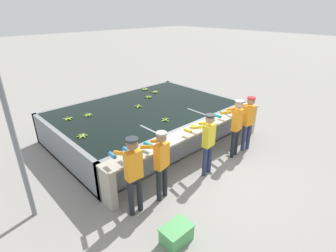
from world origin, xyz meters
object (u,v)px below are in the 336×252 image
(worker_2, at_px, (207,139))
(banana_bunch_floating_0, at_px, (88,115))
(worker_3, at_px, (236,123))
(banana_bunch_floating_7, at_px, (138,106))
(banana_bunch_ledge_0, at_px, (238,109))
(worker_4, at_px, (248,119))
(banana_bunch_ledge_2, at_px, (136,157))
(banana_bunch_floating_2, at_px, (145,89))
(worker_1, at_px, (160,160))
(banana_bunch_floating_4, at_px, (148,97))
(banana_bunch_floating_1, at_px, (82,136))
(knife_0, at_px, (193,127))
(support_post_left, at_px, (16,144))
(worker_0, at_px, (133,169))
(banana_bunch_floating_5, at_px, (165,120))
(banana_bunch_ledge_1, at_px, (211,119))
(crate, at_px, (177,234))
(banana_bunch_floating_6, at_px, (68,119))
(banana_bunch_floating_3, at_px, (155,92))

(worker_2, bearing_deg, banana_bunch_floating_0, 111.75)
(worker_3, relative_size, banana_bunch_floating_7, 6.64)
(banana_bunch_ledge_0, bearing_deg, worker_4, -126.95)
(banana_bunch_ledge_2, bearing_deg, banana_bunch_floating_2, 49.14)
(worker_1, distance_m, banana_bunch_floating_4, 4.11)
(banana_bunch_floating_1, height_order, banana_bunch_ledge_0, banana_bunch_ledge_0)
(banana_bunch_floating_4, relative_size, knife_0, 0.80)
(banana_bunch_floating_7, relative_size, support_post_left, 0.08)
(worker_0, xyz_separation_m, banana_bunch_floating_0, (0.76, 3.20, -0.07))
(banana_bunch_floating_2, distance_m, support_post_left, 5.86)
(worker_2, bearing_deg, knife_0, 67.53)
(banana_bunch_floating_0, relative_size, support_post_left, 0.09)
(worker_0, bearing_deg, banana_bunch_ledge_2, 47.96)
(worker_3, relative_size, banana_bunch_ledge_2, 5.71)
(banana_bunch_floating_5, relative_size, banana_bunch_floating_7, 1.16)
(worker_3, xyz_separation_m, banana_bunch_floating_5, (-1.16, 1.50, -0.03))
(worker_3, relative_size, banana_bunch_floating_4, 5.73)
(banana_bunch_floating_0, xyz_separation_m, banana_bunch_floating_2, (2.82, 0.91, -0.00))
(worker_1, height_order, banana_bunch_ledge_2, worker_1)
(banana_bunch_floating_0, relative_size, banana_bunch_ledge_1, 1.00)
(banana_bunch_floating_7, height_order, crate, banana_bunch_floating_7)
(worker_4, bearing_deg, banana_bunch_ledge_0, 53.05)
(worker_2, relative_size, banana_bunch_floating_6, 5.67)
(banana_bunch_floating_7, height_order, banana_bunch_ledge_0, banana_bunch_ledge_0)
(worker_3, bearing_deg, knife_0, 144.46)
(banana_bunch_floating_0, bearing_deg, worker_4, -46.80)
(banana_bunch_floating_6, bearing_deg, banana_bunch_floating_2, 13.04)
(banana_bunch_floating_7, bearing_deg, worker_2, -93.49)
(banana_bunch_floating_2, height_order, banana_bunch_ledge_1, banana_bunch_ledge_1)
(banana_bunch_ledge_2, bearing_deg, banana_bunch_ledge_0, 2.02)
(worker_0, distance_m, banana_bunch_ledge_0, 4.35)
(worker_4, distance_m, banana_bunch_floating_2, 4.22)
(banana_bunch_floating_1, bearing_deg, worker_1, -72.46)
(banana_bunch_floating_3, xyz_separation_m, banana_bunch_ledge_0, (0.69, -3.06, 0.00))
(worker_4, height_order, banana_bunch_ledge_1, worker_4)
(worker_1, bearing_deg, banana_bunch_ledge_2, 127.94)
(banana_bunch_floating_3, xyz_separation_m, banana_bunch_ledge_2, (-3.28, -3.20, 0.00))
(worker_2, height_order, banana_bunch_floating_2, worker_2)
(banana_bunch_floating_2, xyz_separation_m, knife_0, (-1.21, -3.53, -0.01))
(worker_2, bearing_deg, banana_bunch_floating_7, 86.51)
(banana_bunch_floating_7, bearing_deg, banana_bunch_ledge_1, -69.63)
(banana_bunch_floating_4, relative_size, banana_bunch_ledge_0, 1.00)
(worker_2, xyz_separation_m, banana_bunch_floating_1, (-2.07, 2.17, -0.00))
(worker_4, xyz_separation_m, banana_bunch_ledge_2, (-3.50, 0.48, -0.00))
(banana_bunch_floating_1, relative_size, banana_bunch_floating_4, 1.00)
(support_post_left, bearing_deg, banana_bunch_floating_4, 23.55)
(banana_bunch_floating_6, relative_size, banana_bunch_ledge_2, 0.98)
(banana_bunch_floating_6, height_order, support_post_left, support_post_left)
(banana_bunch_floating_1, distance_m, banana_bunch_floating_3, 3.93)
(worker_3, relative_size, banana_bunch_floating_3, 5.70)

